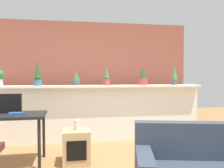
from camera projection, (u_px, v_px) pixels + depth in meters
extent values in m
cube|color=white|center=(92.00, 114.00, 4.60)|extent=(4.48, 0.16, 1.08)
cube|color=white|center=(92.00, 86.00, 4.54)|extent=(4.48, 0.35, 0.04)
cube|color=#9E5442|center=(90.00, 78.00, 5.16)|extent=(4.48, 0.10, 2.50)
cylinder|color=#386B84|center=(38.00, 83.00, 4.34)|extent=(0.15, 0.15, 0.12)
sphere|color=#235B2D|center=(38.00, 78.00, 4.34)|extent=(0.12, 0.12, 0.12)
cone|color=#235B2D|center=(38.00, 68.00, 4.33)|extent=(0.10, 0.10, 0.31)
cylinder|color=#4C4C51|center=(76.00, 83.00, 4.52)|extent=(0.14, 0.14, 0.09)
cone|color=#2D7033|center=(76.00, 76.00, 4.52)|extent=(0.14, 0.14, 0.19)
cylinder|color=#B7474C|center=(107.00, 82.00, 4.57)|extent=(0.13, 0.13, 0.12)
sphere|color=#3D843D|center=(107.00, 78.00, 4.56)|extent=(0.10, 0.10, 0.10)
cone|color=#3D843D|center=(107.00, 72.00, 4.56)|extent=(0.09, 0.09, 0.18)
cylinder|color=#B7474C|center=(143.00, 81.00, 4.68)|extent=(0.17, 0.17, 0.15)
cone|color=#235B2D|center=(143.00, 72.00, 4.67)|extent=(0.14, 0.14, 0.24)
cylinder|color=#4C4C51|center=(174.00, 82.00, 4.85)|extent=(0.12, 0.12, 0.11)
cone|color=#4C9347|center=(175.00, 73.00, 4.84)|extent=(0.12, 0.12, 0.28)
cylinder|color=black|center=(39.00, 144.00, 3.19)|extent=(0.04, 0.04, 0.71)
cylinder|color=black|center=(44.00, 135.00, 3.68)|extent=(0.04, 0.04, 0.71)
cube|color=black|center=(6.00, 116.00, 3.34)|extent=(1.10, 0.60, 0.04)
cube|color=black|center=(5.00, 104.00, 3.41)|extent=(0.46, 0.04, 0.29)
cube|color=tan|center=(76.00, 146.00, 3.44)|extent=(0.40, 0.40, 0.50)
cube|color=black|center=(77.00, 150.00, 3.25)|extent=(0.28, 0.04, 0.28)
cylinder|color=silver|center=(77.00, 125.00, 3.45)|extent=(0.09, 0.09, 0.14)
cube|color=#2D4C8C|center=(16.00, 114.00, 3.27)|extent=(0.19, 0.12, 0.04)
cube|color=#333D4C|center=(206.00, 140.00, 2.52)|extent=(1.56, 0.51, 0.40)
cube|color=#333D4C|center=(144.00, 160.00, 2.27)|extent=(0.33, 0.78, 0.16)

